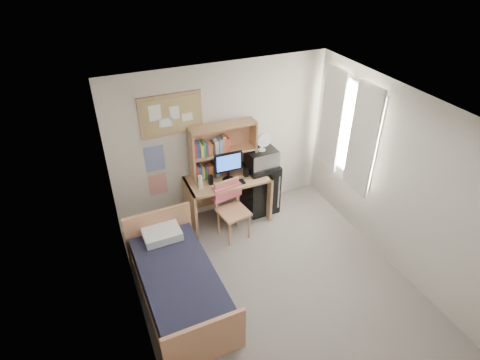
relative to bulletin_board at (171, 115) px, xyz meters
name	(u,v)px	position (x,y,z in m)	size (l,w,h in m)	color
floor	(278,291)	(0.78, -2.08, -1.93)	(3.60, 4.20, 0.02)	gray
ceiling	(291,117)	(0.78, -2.08, 0.68)	(3.60, 4.20, 0.02)	white
wall_back	(222,142)	(0.78, 0.02, -0.62)	(3.60, 0.04, 2.60)	beige
wall_left	(134,258)	(-1.02, -2.08, -0.62)	(0.04, 4.20, 2.60)	beige
wall_right	(401,184)	(2.58, -2.08, -0.62)	(0.04, 4.20, 2.60)	beige
window_unit	(348,129)	(2.53, -0.88, -0.32)	(0.10, 1.40, 1.70)	white
curtain_left	(362,140)	(2.50, -1.28, -0.32)	(0.04, 0.55, 1.70)	white
curtain_right	(331,119)	(2.50, -0.48, -0.32)	(0.04, 0.55, 1.70)	white
bulletin_board	(171,115)	(0.00, 0.00, 0.00)	(0.94, 0.03, 0.64)	tan
poster_wave	(155,159)	(-0.32, 0.01, -0.67)	(0.30, 0.01, 0.42)	navy
poster_japan	(158,184)	(-0.32, 0.01, -1.14)	(0.28, 0.01, 0.36)	red
desk	(228,199)	(0.73, -0.34, -1.50)	(1.33, 0.67, 0.83)	#AD8254
desk_chair	(233,212)	(0.66, -0.77, -1.44)	(0.48, 0.48, 0.96)	tan
mini_fridge	(260,187)	(1.36, -0.27, -1.47)	(0.53, 0.53, 0.90)	black
bed	(180,287)	(-0.50, -1.72, -1.66)	(0.94, 1.88, 0.52)	black
hutch	(223,150)	(0.73, -0.19, -0.65)	(1.06, 0.27, 0.87)	#AD8254
monitor	(228,167)	(0.73, -0.40, -0.85)	(0.45, 0.04, 0.48)	black
keyboard	(232,184)	(0.73, -0.54, -1.08)	(0.42, 0.13, 0.02)	black
speaker_left	(211,180)	(0.43, -0.39, -1.01)	(0.06, 0.06, 0.15)	black
speaker_right	(246,172)	(1.03, -0.40, -1.01)	(0.07, 0.07, 0.17)	black
water_bottle	(200,182)	(0.25, -0.43, -0.98)	(0.06, 0.06, 0.22)	white
hoodie	(227,191)	(0.63, -0.57, -1.17)	(0.47, 0.14, 0.22)	#CE4E66
microwave	(262,158)	(1.36, -0.29, -0.88)	(0.48, 0.36, 0.28)	silver
desk_fan	(262,142)	(1.36, -0.29, -0.59)	(0.24, 0.24, 0.30)	white
pillow	(162,234)	(-0.52, -0.97, -1.34)	(0.52, 0.36, 0.12)	white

